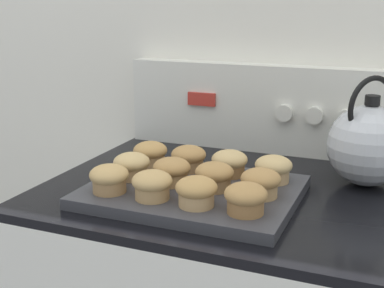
{
  "coord_description": "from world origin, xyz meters",
  "views": [
    {
      "loc": [
        0.33,
        -0.68,
        1.28
      ],
      "look_at": [
        -0.06,
        0.26,
        1.0
      ],
      "focal_mm": 50.0,
      "sensor_mm": 36.0,
      "label": 1
    }
  ],
  "objects_px": {
    "muffin_r0_c2": "(197,191)",
    "muffin_r2_c0": "(150,153)",
    "muffin_pan": "(193,192)",
    "muffin_r1_c0": "(132,165)",
    "tea_kettle": "(369,144)",
    "muffin_r0_c0": "(109,178)",
    "muffin_r1_c3": "(261,182)",
    "muffin_r2_c3": "(273,168)",
    "muffin_r2_c2": "(230,163)",
    "muffin_r1_c1": "(172,171)",
    "muffin_r1_c2": "(214,176)",
    "muffin_r0_c1": "(152,185)",
    "muffin_r2_c1": "(189,158)",
    "muffin_r0_c3": "(246,198)"
  },
  "relations": [
    {
      "from": "muffin_r2_c3",
      "to": "muffin_r1_c3",
      "type": "bearing_deg",
      "value": -90.85
    },
    {
      "from": "muffin_r0_c0",
      "to": "muffin_r0_c3",
      "type": "relative_size",
      "value": 1.0
    },
    {
      "from": "muffin_r0_c2",
      "to": "muffin_r1_c3",
      "type": "height_order",
      "value": "same"
    },
    {
      "from": "muffin_pan",
      "to": "muffin_r0_c1",
      "type": "height_order",
      "value": "muffin_r0_c1"
    },
    {
      "from": "muffin_r2_c0",
      "to": "muffin_r0_c2",
      "type": "bearing_deg",
      "value": -44.61
    },
    {
      "from": "muffin_r0_c1",
      "to": "muffin_r2_c2",
      "type": "height_order",
      "value": "same"
    },
    {
      "from": "muffin_r0_c1",
      "to": "muffin_r0_c2",
      "type": "xyz_separation_m",
      "value": [
        0.09,
        -0.0,
        0.0
      ]
    },
    {
      "from": "muffin_r1_c2",
      "to": "muffin_r2_c3",
      "type": "xyz_separation_m",
      "value": [
        0.09,
        0.09,
        0.0
      ]
    },
    {
      "from": "muffin_r2_c2",
      "to": "tea_kettle",
      "type": "bearing_deg",
      "value": 23.83
    },
    {
      "from": "muffin_pan",
      "to": "muffin_r1_c0",
      "type": "bearing_deg",
      "value": -179.44
    },
    {
      "from": "muffin_r1_c2",
      "to": "muffin_r2_c0",
      "type": "bearing_deg",
      "value": 153.81
    },
    {
      "from": "muffin_r0_c0",
      "to": "tea_kettle",
      "type": "distance_m",
      "value": 0.53
    },
    {
      "from": "muffin_r2_c3",
      "to": "tea_kettle",
      "type": "relative_size",
      "value": 0.33
    },
    {
      "from": "muffin_r1_c0",
      "to": "muffin_r1_c2",
      "type": "relative_size",
      "value": 1.0
    },
    {
      "from": "muffin_pan",
      "to": "tea_kettle",
      "type": "distance_m",
      "value": 0.38
    },
    {
      "from": "muffin_pan",
      "to": "muffin_r2_c3",
      "type": "xyz_separation_m",
      "value": [
        0.14,
        0.09,
        0.04
      ]
    },
    {
      "from": "muffin_r0_c0",
      "to": "muffin_r1_c3",
      "type": "xyz_separation_m",
      "value": [
        0.27,
        0.09,
        0.0
      ]
    },
    {
      "from": "muffin_r0_c0",
      "to": "muffin_r2_c0",
      "type": "distance_m",
      "value": 0.18
    },
    {
      "from": "muffin_r1_c1",
      "to": "tea_kettle",
      "type": "distance_m",
      "value": 0.41
    },
    {
      "from": "muffin_pan",
      "to": "muffin_r0_c1",
      "type": "distance_m",
      "value": 0.11
    },
    {
      "from": "muffin_r0_c2",
      "to": "tea_kettle",
      "type": "relative_size",
      "value": 0.33
    },
    {
      "from": "muffin_r0_c3",
      "to": "muffin_r2_c1",
      "type": "height_order",
      "value": "same"
    },
    {
      "from": "muffin_r0_c3",
      "to": "muffin_r2_c2",
      "type": "xyz_separation_m",
      "value": [
        -0.09,
        0.18,
        0.0
      ]
    },
    {
      "from": "muffin_r0_c2",
      "to": "muffin_r1_c2",
      "type": "bearing_deg",
      "value": 91.27
    },
    {
      "from": "muffin_r0_c2",
      "to": "muffin_r1_c2",
      "type": "distance_m",
      "value": 0.09
    },
    {
      "from": "muffin_pan",
      "to": "muffin_r1_c2",
      "type": "distance_m",
      "value": 0.06
    },
    {
      "from": "muffin_r1_c3",
      "to": "muffin_r2_c0",
      "type": "bearing_deg",
      "value": 161.35
    },
    {
      "from": "muffin_r1_c0",
      "to": "muffin_r2_c3",
      "type": "relative_size",
      "value": 1.0
    },
    {
      "from": "muffin_r0_c2",
      "to": "muffin_r2_c2",
      "type": "relative_size",
      "value": 1.0
    },
    {
      "from": "muffin_r2_c3",
      "to": "tea_kettle",
      "type": "distance_m",
      "value": 0.21
    },
    {
      "from": "muffin_r1_c0",
      "to": "muffin_r1_c2",
      "type": "distance_m",
      "value": 0.18
    },
    {
      "from": "muffin_r1_c3",
      "to": "tea_kettle",
      "type": "height_order",
      "value": "tea_kettle"
    },
    {
      "from": "muffin_r0_c0",
      "to": "muffin_r1_c1",
      "type": "xyz_separation_m",
      "value": [
        0.09,
        0.09,
        0.0
      ]
    },
    {
      "from": "muffin_r1_c1",
      "to": "muffin_r1_c3",
      "type": "xyz_separation_m",
      "value": [
        0.18,
        0.0,
        0.0
      ]
    },
    {
      "from": "muffin_r1_c0",
      "to": "muffin_r2_c0",
      "type": "height_order",
      "value": "same"
    },
    {
      "from": "muffin_r1_c3",
      "to": "muffin_r2_c3",
      "type": "relative_size",
      "value": 1.0
    },
    {
      "from": "muffin_r0_c1",
      "to": "muffin_r1_c3",
      "type": "relative_size",
      "value": 1.0
    },
    {
      "from": "muffin_r1_c3",
      "to": "muffin_r1_c1",
      "type": "bearing_deg",
      "value": -179.94
    },
    {
      "from": "muffin_r0_c2",
      "to": "muffin_r2_c1",
      "type": "relative_size",
      "value": 1.0
    },
    {
      "from": "muffin_r2_c2",
      "to": "muffin_r1_c1",
      "type": "bearing_deg",
      "value": -133.25
    },
    {
      "from": "muffin_r0_c1",
      "to": "tea_kettle",
      "type": "distance_m",
      "value": 0.46
    },
    {
      "from": "muffin_r2_c0",
      "to": "muffin_r2_c3",
      "type": "bearing_deg",
      "value": -0.31
    },
    {
      "from": "muffin_r1_c1",
      "to": "muffin_r2_c1",
      "type": "xyz_separation_m",
      "value": [
        -0.0,
        0.09,
        0.0
      ]
    },
    {
      "from": "muffin_r0_c2",
      "to": "muffin_r2_c0",
      "type": "relative_size",
      "value": 1.0
    },
    {
      "from": "muffin_r2_c1",
      "to": "muffin_r1_c0",
      "type": "bearing_deg",
      "value": -132.47
    },
    {
      "from": "muffin_r2_c0",
      "to": "tea_kettle",
      "type": "distance_m",
      "value": 0.46
    },
    {
      "from": "muffin_r1_c0",
      "to": "tea_kettle",
      "type": "relative_size",
      "value": 0.33
    },
    {
      "from": "muffin_r0_c0",
      "to": "tea_kettle",
      "type": "height_order",
      "value": "tea_kettle"
    },
    {
      "from": "muffin_r0_c1",
      "to": "muffin_r1_c3",
      "type": "height_order",
      "value": "same"
    },
    {
      "from": "muffin_pan",
      "to": "muffin_r2_c0",
      "type": "distance_m",
      "value": 0.17
    }
  ]
}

